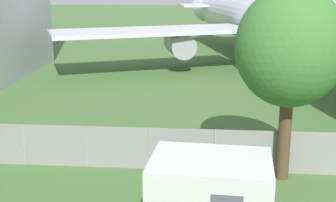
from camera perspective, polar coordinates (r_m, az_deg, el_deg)
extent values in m
cylinder|color=gray|center=(19.70, -17.17, -5.11)|extent=(0.07, 0.07, 1.72)
cylinder|color=gray|center=(18.91, -9.96, -5.49)|extent=(0.07, 0.07, 1.72)
cylinder|color=gray|center=(18.44, -2.25, -5.80)|extent=(0.07, 0.07, 1.72)
cylinder|color=gray|center=(18.31, 5.72, -6.02)|extent=(0.07, 0.07, 1.72)
cylinder|color=gray|center=(18.54, 13.66, -6.12)|extent=(0.07, 0.07, 1.72)
cube|color=gray|center=(18.44, -2.25, -5.80)|extent=(56.00, 0.01, 1.72)
cylinder|color=silver|center=(37.93, 13.63, 9.26)|extent=(12.97, 34.57, 4.37)
cone|color=silver|center=(56.82, 5.59, 11.36)|extent=(5.19, 6.28, 3.93)
cube|color=silver|center=(36.99, -2.03, 8.51)|extent=(16.23, 10.46, 0.30)
cylinder|color=#939399|center=(37.90, 1.43, 6.94)|extent=(2.90, 4.30, 1.97)
cube|color=silver|center=(52.92, 6.77, 11.54)|extent=(10.19, 5.81, 0.20)
cylinder|color=#2D2D33|center=(40.95, 15.81, 5.21)|extent=(0.24, 0.24, 1.71)
cylinder|color=#2D2D33|center=(41.05, 15.75, 4.42)|extent=(0.43, 0.62, 0.56)
cylinder|color=#2D2D33|center=(39.00, 8.80, 5.13)|extent=(0.24, 0.24, 1.71)
cylinder|color=#2D2D33|center=(39.10, 8.77, 4.30)|extent=(0.43, 0.62, 0.56)
cube|color=silver|center=(13.80, 5.15, -11.71)|extent=(3.59, 2.72, 2.42)
cylinder|color=#4C3823|center=(17.88, 14.00, -4.20)|extent=(0.47, 0.47, 3.32)
ellipsoid|color=#38702D|center=(17.11, 14.70, 6.37)|extent=(3.91, 3.91, 4.30)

